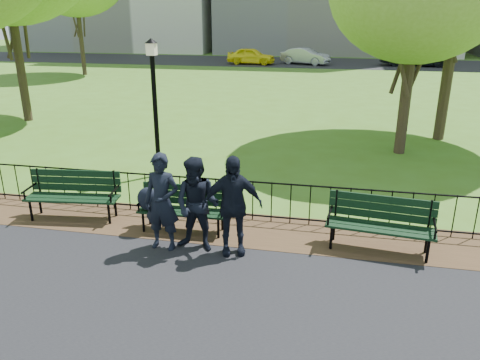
% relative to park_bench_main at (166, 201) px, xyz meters
% --- Properties ---
extents(ground, '(120.00, 120.00, 0.00)m').
position_rel_park_bench_main_xyz_m(ground, '(0.61, -1.18, -0.64)').
color(ground, '#3F6119').
extents(dirt_strip, '(60.00, 1.60, 0.01)m').
position_rel_park_bench_main_xyz_m(dirt_strip, '(0.61, 0.32, -0.63)').
color(dirt_strip, '#342615').
rests_on(dirt_strip, ground).
extents(far_street, '(70.00, 9.00, 0.01)m').
position_rel_park_bench_main_xyz_m(far_street, '(0.61, 33.82, -0.64)').
color(far_street, black).
rests_on(far_street, ground).
extents(iron_fence, '(24.06, 0.06, 1.00)m').
position_rel_park_bench_main_xyz_m(iron_fence, '(0.61, 0.82, -0.14)').
color(iron_fence, black).
rests_on(iron_fence, ground).
extents(park_bench_main, '(1.80, 0.59, 1.01)m').
position_rel_park_bench_main_xyz_m(park_bench_main, '(0.00, 0.00, 0.00)').
color(park_bench_main, black).
rests_on(park_bench_main, ground).
extents(park_bench_left_a, '(2.01, 0.82, 1.11)m').
position_rel_park_bench_main_xyz_m(park_bench_left_a, '(-2.17, 0.23, -0.01)').
color(park_bench_left_a, black).
rests_on(park_bench_left_a, ground).
extents(park_bench_right_a, '(2.00, 0.81, 1.10)m').
position_rel_park_bench_main_xyz_m(park_bench_right_a, '(4.15, 0.04, -0.01)').
color(park_bench_right_a, black).
rests_on(park_bench_right_a, ground).
extents(lamppost, '(0.32, 0.32, 3.60)m').
position_rel_park_bench_main_xyz_m(lamppost, '(-1.40, 3.19, 1.32)').
color(lamppost, black).
rests_on(lamppost, ground).
extents(person_left, '(0.69, 0.47, 1.85)m').
position_rel_park_bench_main_xyz_m(person_left, '(0.19, -0.72, 0.29)').
color(person_left, black).
rests_on(person_left, asphalt_path).
extents(person_mid, '(0.91, 0.54, 1.78)m').
position_rel_park_bench_main_xyz_m(person_mid, '(0.84, -0.65, 0.26)').
color(person_mid, black).
rests_on(person_mid, asphalt_path).
extents(person_right, '(1.18, 0.73, 1.87)m').
position_rel_park_bench_main_xyz_m(person_right, '(1.49, -0.65, 0.30)').
color(person_right, black).
rests_on(person_right, asphalt_path).
extents(taxi, '(4.06, 1.86, 1.35)m').
position_rel_park_bench_main_xyz_m(taxi, '(-3.92, 31.36, 0.04)').
color(taxi, yellow).
rests_on(taxi, far_street).
extents(sedan_silver, '(4.32, 2.75, 1.34)m').
position_rel_park_bench_main_xyz_m(sedan_silver, '(0.52, 32.10, 0.04)').
color(sedan_silver, '#9C9FA3').
rests_on(sedan_silver, far_street).
extents(sedan_dark, '(5.51, 2.30, 1.59)m').
position_rel_park_bench_main_xyz_m(sedan_dark, '(9.27, 32.80, 0.16)').
color(sedan_dark, black).
rests_on(sedan_dark, far_street).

